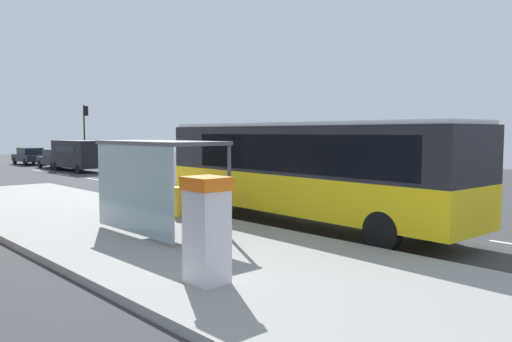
{
  "coord_description": "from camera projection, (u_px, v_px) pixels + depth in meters",
  "views": [
    {
      "loc": [
        -13.47,
        -10.47,
        2.92
      ],
      "look_at": [
        -1.0,
        3.03,
        1.5
      ],
      "focal_mm": 35.47,
      "sensor_mm": 36.0,
      "label": 1
    }
  ],
  "objects": [
    {
      "name": "sidewalk_platform",
      "position": [
        139.0,
        233.0,
        14.13
      ],
      "size": [
        6.2,
        30.0,
        0.18
      ],
      "primitive_type": "cube",
      "color": "#999993",
      "rests_on": "ground"
    },
    {
      "name": "lane_stripe_seg_4",
      "position": [
        136.0,
        186.0,
        27.43
      ],
      "size": [
        0.16,
        2.2,
        0.01
      ],
      "primitive_type": "cube",
      "color": "silver",
      "rests_on": "ground"
    },
    {
      "name": "recycling_bin_red",
      "position": [
        193.0,
        204.0,
        15.94
      ],
      "size": [
        0.52,
        0.52,
        0.95
      ],
      "primitive_type": "cylinder",
      "color": "red",
      "rests_on": "sidewalk_platform"
    },
    {
      "name": "bus",
      "position": [
        304.0,
        167.0,
        15.74
      ],
      "size": [
        2.86,
        11.08,
        3.21
      ],
      "color": "yellow",
      "rests_on": "ground"
    },
    {
      "name": "traffic_light_near_side",
      "position": [
        85.0,
        126.0,
        43.87
      ],
      "size": [
        0.49,
        0.28,
        5.25
      ],
      "color": "#2D2D2D",
      "rests_on": "ground"
    },
    {
      "name": "lane_stripe_seg_7",
      "position": [
        37.0,
        170.0,
        38.42
      ],
      "size": [
        0.16,
        2.2,
        0.01
      ],
      "primitive_type": "cube",
      "color": "silver",
      "rests_on": "ground"
    },
    {
      "name": "sedan_near",
      "position": [
        30.0,
        156.0,
        45.28
      ],
      "size": [
        1.91,
        4.43,
        1.52
      ],
      "color": "black",
      "rests_on": "ground"
    },
    {
      "name": "lane_stripe_seg_1",
      "position": [
        368.0,
        222.0,
        16.44
      ],
      "size": [
        0.16,
        2.2,
        0.01
      ],
      "primitive_type": "cube",
      "color": "silver",
      "rests_on": "ground"
    },
    {
      "name": "ticket_machine",
      "position": [
        207.0,
        229.0,
        9.12
      ],
      "size": [
        0.66,
        0.76,
        1.94
      ],
      "color": "silver",
      "rests_on": "sidewalk_platform"
    },
    {
      "name": "ground_plane",
      "position": [
        132.0,
        187.0,
        27.26
      ],
      "size": [
        56.0,
        92.0,
        0.04
      ],
      "primitive_type": "cube",
      "color": "#38383A"
    },
    {
      "name": "sedan_far",
      "position": [
        57.0,
        159.0,
        40.68
      ],
      "size": [
        1.98,
        4.46,
        1.52
      ],
      "color": "black",
      "rests_on": "ground"
    },
    {
      "name": "recycling_bin_yellow",
      "position": [
        181.0,
        202.0,
        16.45
      ],
      "size": [
        0.52,
        0.52,
        0.95
      ],
      "primitive_type": "cylinder",
      "color": "yellow",
      "rests_on": "sidewalk_platform"
    },
    {
      "name": "lane_stripe_seg_3",
      "position": [
        190.0,
        194.0,
        23.76
      ],
      "size": [
        0.16,
        2.2,
        0.01
      ],
      "primitive_type": "cube",
      "color": "silver",
      "rests_on": "ground"
    },
    {
      "name": "lane_stripe_seg_5",
      "position": [
        95.0,
        179.0,
        31.09
      ],
      "size": [
        0.16,
        2.2,
        0.01
      ],
      "primitive_type": "cube",
      "color": "silver",
      "rests_on": "ground"
    },
    {
      "name": "lane_stripe_seg_6",
      "position": [
        63.0,
        174.0,
        34.75
      ],
      "size": [
        0.16,
        2.2,
        0.01
      ],
      "primitive_type": "cube",
      "color": "silver",
      "rests_on": "ground"
    },
    {
      "name": "lane_stripe_seg_2",
      "position": [
        263.0,
        205.0,
        20.1
      ],
      "size": [
        0.16,
        2.2,
        0.01
      ],
      "primitive_type": "cube",
      "color": "silver",
      "rests_on": "ground"
    },
    {
      "name": "white_van",
      "position": [
        79.0,
        153.0,
        37.33
      ],
      "size": [
        2.07,
        5.22,
        2.3
      ],
      "color": "black",
      "rests_on": "ground"
    },
    {
      "name": "bus_shelter",
      "position": [
        150.0,
        163.0,
        13.48
      ],
      "size": [
        1.8,
        4.0,
        2.5
      ],
      "color": "#4C4C51",
      "rests_on": "sidewalk_platform"
    }
  ]
}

